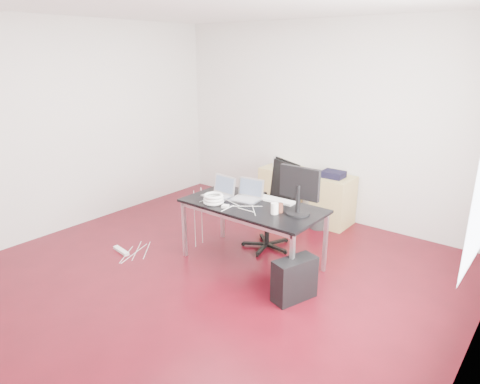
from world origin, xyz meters
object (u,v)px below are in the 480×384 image
Objects in this scene: desk at (252,209)px; filing_cabinet_left at (280,189)px; pc_tower at (294,279)px; office_chair at (274,201)px; filing_cabinet_right at (333,201)px.

desk reaches higher than filing_cabinet_left.
desk is 3.56× the size of pc_tower.
office_chair reaches higher than pc_tower.
office_chair reaches higher than filing_cabinet_right.
filing_cabinet_right is at bearing 83.62° from desk.
office_chair is 2.40× the size of pc_tower.
filing_cabinet_left is at bearing 112.82° from desk.
office_chair reaches higher than filing_cabinet_left.
desk is 1.83m from filing_cabinet_left.
office_chair is 1.30m from pc_tower.
filing_cabinet_right is (0.19, 1.66, -0.33)m from desk.
desk reaches higher than pc_tower.
filing_cabinet_right is at bearing 124.97° from pc_tower.
filing_cabinet_left is (-0.70, 1.66, -0.33)m from desk.
filing_cabinet_left is 2.50m from pc_tower.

